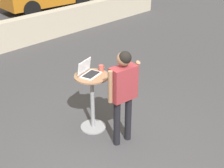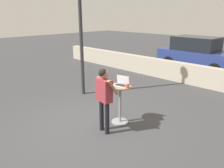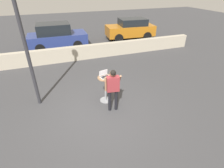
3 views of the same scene
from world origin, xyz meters
TOP-DOWN VIEW (x-y plane):
  - ground_plane at (0.00, 0.00)m, footprint 50.00×50.00m
  - pavement_kerb at (0.00, 5.32)m, footprint 15.77×0.35m
  - cafe_table at (0.38, 0.69)m, footprint 0.58×0.58m
  - laptop at (0.37, 0.74)m, footprint 0.40×0.34m
  - coffee_mug at (0.61, 0.69)m, footprint 0.12×0.08m
  - standing_person at (0.45, 0.04)m, footprint 0.60×0.34m
  - parked_car_near_street at (-0.84, 8.08)m, footprint 3.99×1.98m
  - street_lamp at (-2.10, 1.39)m, footprint 0.32×0.32m

SIDE VIEW (x-z plane):
  - ground_plane at x=0.00m, z-range 0.00..0.00m
  - pavement_kerb at x=0.00m, z-range 0.00..0.83m
  - cafe_table at x=0.38m, z-range 0.09..1.13m
  - parked_car_near_street at x=-0.84m, z-range 0.00..1.69m
  - standing_person at x=0.45m, z-range 0.22..1.85m
  - coffee_mug at x=0.61m, z-range 1.04..1.15m
  - laptop at x=0.37m, z-range 0.97..1.22m
  - street_lamp at x=-2.10m, z-range 0.67..5.79m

